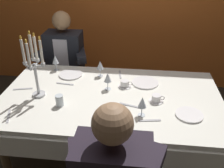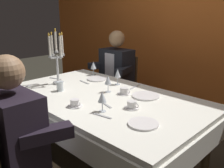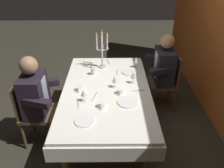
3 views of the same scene
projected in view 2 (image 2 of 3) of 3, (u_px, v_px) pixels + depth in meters
ground_plane at (103, 165)px, 2.46m from camera, size 12.00×12.00×0.00m
back_wall at (195, 21)px, 3.21m from camera, size 6.00×0.12×2.70m
dining_table at (103, 108)px, 2.28m from camera, size 1.94×1.14×0.74m
candelabra at (57, 58)px, 2.54m from camera, size 0.19×0.19×0.58m
dinner_plate_0 at (98, 79)px, 2.77m from camera, size 0.23×0.23×0.01m
dinner_plate_1 at (143, 124)px, 1.67m from camera, size 0.21×0.21×0.01m
dinner_plate_2 at (146, 96)px, 2.22m from camera, size 0.25×0.25×0.01m
wine_glass_0 at (118, 74)px, 2.55m from camera, size 0.07×0.07×0.16m
wine_glass_1 at (93, 66)px, 2.93m from camera, size 0.07×0.07×0.16m
wine_glass_2 at (102, 97)px, 1.86m from camera, size 0.07×0.07×0.16m
wine_glass_3 at (108, 80)px, 2.32m from camera, size 0.07×0.07×0.16m
water_tumbler_0 at (60, 86)px, 2.37m from camera, size 0.06×0.06×0.09m
coffee_cup_0 at (132, 105)px, 1.95m from camera, size 0.13×0.12×0.06m
coffee_cup_1 at (124, 91)px, 2.28m from camera, size 0.13×0.12×0.06m
coffee_cup_2 at (75, 103)px, 1.99m from camera, size 0.13×0.12×0.06m
fork_0 at (25, 87)px, 2.48m from camera, size 0.07×0.17×0.01m
fork_1 at (102, 116)px, 1.81m from camera, size 0.17×0.04×0.01m
spoon_2 at (135, 87)px, 2.49m from camera, size 0.04×0.17×0.01m
knife_3 at (105, 104)px, 2.03m from camera, size 0.19×0.07×0.01m
spoon_4 at (55, 79)px, 2.80m from camera, size 0.17×0.06×0.01m
spoon_5 at (84, 82)px, 2.65m from camera, size 0.17×0.04×0.01m
seated_diner_0 at (117, 69)px, 3.30m from camera, size 0.63×0.48×1.24m
seated_diner_1 at (14, 133)px, 1.57m from camera, size 0.63×0.48×1.24m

